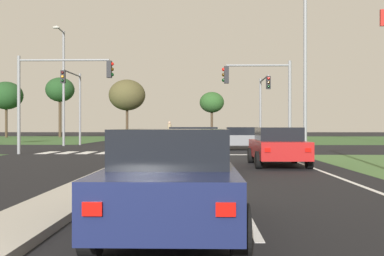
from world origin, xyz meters
The scene contains 30 objects.
ground_plane centered at (0.00, 30.00, 0.00)m, with size 200.00×200.00×0.00m, color black.
median_island_near centered at (0.00, 11.00, 0.07)m, with size 1.20×22.00×0.14m, color #ADA89E.
median_island_far centered at (0.00, 55.00, 0.07)m, with size 1.20×36.00×0.14m, color #ADA89E.
lane_dash_near centered at (3.50, 4.42, 0.01)m, with size 0.14×2.00×0.01m, color silver.
lane_dash_second centered at (3.50, 10.42, 0.01)m, with size 0.14×2.00×0.01m, color silver.
lane_dash_third centered at (3.50, 16.42, 0.01)m, with size 0.14×2.00×0.01m, color silver.
lane_dash_fourth centered at (3.50, 22.42, 0.01)m, with size 0.14×2.00×0.01m, color silver.
lane_dash_fifth centered at (3.50, 28.42, 0.01)m, with size 0.14×2.00×0.01m, color silver.
edge_line_right centered at (6.85, 12.00, 0.01)m, with size 0.14×24.00×0.01m, color silver.
stop_bar_near centered at (3.80, 23.00, 0.01)m, with size 6.40×0.50×0.01m, color silver.
crosswalk_bar_near centered at (-6.40, 24.80, 0.01)m, with size 0.70×2.80×0.01m, color silver.
crosswalk_bar_second centered at (-5.25, 24.80, 0.01)m, with size 0.70×2.80×0.01m, color silver.
crosswalk_bar_third centered at (-4.10, 24.80, 0.01)m, with size 0.70×2.80×0.01m, color silver.
crosswalk_bar_fourth centered at (-2.95, 24.80, 0.01)m, with size 0.70×2.80×0.01m, color silver.
crosswalk_bar_fifth centered at (-1.80, 24.80, 0.01)m, with size 0.70×2.80×0.01m, color silver.
car_red_near centered at (5.72, 15.81, 0.78)m, with size 2.07×4.43×1.51m.
car_navy_second centered at (2.30, 4.13, 0.77)m, with size 1.97×4.59×1.50m.
car_white_third centered at (2.45, 13.28, 0.78)m, with size 1.99×4.29×1.53m.
car_grey_fourth centered at (5.22, 28.45, 0.77)m, with size 4.38×2.08×1.51m.
traffic_signal_far_right centered at (7.60, 34.75, 3.86)m, with size 0.32×5.07×5.57m.
traffic_signal_near_left centered at (-5.58, 23.40, 3.87)m, with size 5.47×0.32×5.53m.
traffic_signal_near_right centered at (6.19, 23.40, 3.56)m, with size 3.87×0.32×5.21m.
traffic_signal_far_left centered at (-7.60, 34.79, 4.16)m, with size 0.32×5.15×6.03m.
street_lamp_second centered at (8.35, 23.01, 5.15)m, with size 1.05×2.52×9.13m.
street_lamp_third centered at (-8.40, 34.43, 5.19)m, with size 0.56×2.63×9.21m.
pedestrian_at_median centered at (-0.16, 38.43, 1.28)m, with size 0.34×0.34×1.87m.
treeline_near centered at (-25.53, 64.19, 6.02)m, with size 4.72×4.72×8.05m.
treeline_second centered at (-18.05, 65.24, 6.90)m, with size 4.16×4.16×8.73m.
treeline_third centered at (-7.52, 60.90, 5.84)m, with size 4.96×4.96×7.97m.
treeline_fourth centered at (4.09, 64.30, 5.00)m, with size 3.49×3.49×6.52m.
Camera 1 is at (2.74, -2.77, 1.54)m, focal length 43.92 mm.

